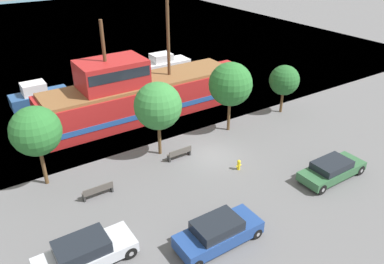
{
  "coord_description": "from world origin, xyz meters",
  "views": [
    {
      "loc": [
        -14.24,
        -19.0,
        14.66
      ],
      "look_at": [
        -0.46,
        2.0,
        1.2
      ],
      "focal_mm": 35.0,
      "sensor_mm": 36.0,
      "label": 1
    }
  ],
  "objects_px": {
    "parked_car_curb_mid": "(218,232)",
    "parked_car_curb_rear": "(332,169)",
    "bench_promenade_west": "(180,153)",
    "moored_boat_dockside": "(164,62)",
    "fire_hydrant": "(239,164)",
    "moored_boat_outer": "(39,96)",
    "bench_promenade_east": "(98,190)",
    "pirate_ship": "(141,94)",
    "parked_car_curb_front": "(85,253)"
  },
  "relations": [
    {
      "from": "parked_car_curb_mid",
      "to": "parked_car_curb_rear",
      "type": "xyz_separation_m",
      "value": [
        9.95,
        0.65,
        -0.07
      ]
    },
    {
      "from": "parked_car_curb_mid",
      "to": "parked_car_curb_rear",
      "type": "bearing_deg",
      "value": 3.76
    },
    {
      "from": "bench_promenade_west",
      "to": "moored_boat_dockside",
      "type": "bearing_deg",
      "value": 63.65
    },
    {
      "from": "fire_hydrant",
      "to": "bench_promenade_west",
      "type": "distance_m",
      "value": 4.41
    },
    {
      "from": "moored_boat_outer",
      "to": "bench_promenade_east",
      "type": "xyz_separation_m",
      "value": [
        -0.51,
        -16.89,
        -0.36
      ]
    },
    {
      "from": "moored_boat_outer",
      "to": "bench_promenade_east",
      "type": "distance_m",
      "value": 16.9
    },
    {
      "from": "pirate_ship",
      "to": "parked_car_curb_mid",
      "type": "xyz_separation_m",
      "value": [
        -3.79,
        -16.6,
        -1.28
      ]
    },
    {
      "from": "parked_car_curb_mid",
      "to": "bench_promenade_west",
      "type": "height_order",
      "value": "parked_car_curb_mid"
    },
    {
      "from": "pirate_ship",
      "to": "moored_boat_dockside",
      "type": "height_order",
      "value": "pirate_ship"
    },
    {
      "from": "moored_boat_outer",
      "to": "parked_car_curb_front",
      "type": "xyz_separation_m",
      "value": [
        -2.98,
        -21.72,
        -0.07
      ]
    },
    {
      "from": "moored_boat_outer",
      "to": "fire_hydrant",
      "type": "xyz_separation_m",
      "value": [
        8.76,
        -19.37,
        -0.4
      ]
    },
    {
      "from": "parked_car_curb_front",
      "to": "fire_hydrant",
      "type": "distance_m",
      "value": 11.98
    },
    {
      "from": "moored_boat_outer",
      "to": "parked_car_curb_front",
      "type": "height_order",
      "value": "moored_boat_outer"
    },
    {
      "from": "parked_car_curb_mid",
      "to": "parked_car_curb_front",
      "type": "bearing_deg",
      "value": 158.53
    },
    {
      "from": "parked_car_curb_front",
      "to": "pirate_ship",
      "type": "bearing_deg",
      "value": 54.32
    },
    {
      "from": "pirate_ship",
      "to": "fire_hydrant",
      "type": "relative_size",
      "value": 25.4
    },
    {
      "from": "parked_car_curb_rear",
      "to": "fire_hydrant",
      "type": "bearing_deg",
      "value": 137.27
    },
    {
      "from": "fire_hydrant",
      "to": "bench_promenade_east",
      "type": "bearing_deg",
      "value": 165.04
    },
    {
      "from": "fire_hydrant",
      "to": "bench_promenade_west",
      "type": "bearing_deg",
      "value": 127.33
    },
    {
      "from": "pirate_ship",
      "to": "moored_boat_dockside",
      "type": "distance_m",
      "value": 13.8
    },
    {
      "from": "pirate_ship",
      "to": "bench_promenade_east",
      "type": "distance_m",
      "value": 12.13
    },
    {
      "from": "parked_car_curb_rear",
      "to": "bench_promenade_east",
      "type": "relative_size",
      "value": 2.55
    },
    {
      "from": "parked_car_curb_front",
      "to": "parked_car_curb_mid",
      "type": "bearing_deg",
      "value": -21.47
    },
    {
      "from": "pirate_ship",
      "to": "parked_car_curb_rear",
      "type": "distance_m",
      "value": 17.14
    },
    {
      "from": "pirate_ship",
      "to": "parked_car_curb_front",
      "type": "xyz_separation_m",
      "value": [
        -10.13,
        -14.1,
        -1.3
      ]
    },
    {
      "from": "pirate_ship",
      "to": "fire_hydrant",
      "type": "bearing_deg",
      "value": -82.15
    },
    {
      "from": "parked_car_curb_front",
      "to": "moored_boat_outer",
      "type": "bearing_deg",
      "value": 82.17
    },
    {
      "from": "parked_car_curb_mid",
      "to": "bench_promenade_west",
      "type": "relative_size",
      "value": 2.56
    },
    {
      "from": "parked_car_curb_rear",
      "to": "bench_promenade_east",
      "type": "xyz_separation_m",
      "value": [
        -13.81,
        6.67,
        -0.24
      ]
    },
    {
      "from": "parked_car_curb_mid",
      "to": "pirate_ship",
      "type": "bearing_deg",
      "value": 77.14
    },
    {
      "from": "fire_hydrant",
      "to": "bench_promenade_east",
      "type": "relative_size",
      "value": 0.4
    },
    {
      "from": "pirate_ship",
      "to": "bench_promenade_east",
      "type": "xyz_separation_m",
      "value": [
        -7.65,
        -9.27,
        -1.59
      ]
    },
    {
      "from": "parked_car_curb_mid",
      "to": "fire_hydrant",
      "type": "height_order",
      "value": "parked_car_curb_mid"
    },
    {
      "from": "parked_car_curb_front",
      "to": "fire_hydrant",
      "type": "xyz_separation_m",
      "value": [
        11.75,
        2.35,
        -0.33
      ]
    },
    {
      "from": "bench_promenade_east",
      "to": "bench_promenade_west",
      "type": "bearing_deg",
      "value": 8.82
    },
    {
      "from": "moored_boat_outer",
      "to": "fire_hydrant",
      "type": "height_order",
      "value": "moored_boat_outer"
    },
    {
      "from": "bench_promenade_west",
      "to": "parked_car_curb_front",
      "type": "bearing_deg",
      "value": -147.18
    },
    {
      "from": "moored_boat_outer",
      "to": "bench_promenade_west",
      "type": "relative_size",
      "value": 2.89
    },
    {
      "from": "moored_boat_outer",
      "to": "parked_car_curb_rear",
      "type": "height_order",
      "value": "moored_boat_outer"
    },
    {
      "from": "moored_boat_dockside",
      "to": "parked_car_curb_mid",
      "type": "relative_size",
      "value": 1.29
    },
    {
      "from": "pirate_ship",
      "to": "parked_car_curb_rear",
      "type": "xyz_separation_m",
      "value": [
        6.16,
        -15.94,
        -1.35
      ]
    },
    {
      "from": "bench_promenade_east",
      "to": "moored_boat_dockside",
      "type": "bearing_deg",
      "value": 51.4
    },
    {
      "from": "parked_car_curb_front",
      "to": "parked_car_curb_mid",
      "type": "xyz_separation_m",
      "value": [
        6.34,
        -2.49,
        0.02
      ]
    },
    {
      "from": "parked_car_curb_mid",
      "to": "parked_car_curb_rear",
      "type": "height_order",
      "value": "parked_car_curb_mid"
    },
    {
      "from": "parked_car_curb_rear",
      "to": "fire_hydrant",
      "type": "xyz_separation_m",
      "value": [
        -4.54,
        4.19,
        -0.27
      ]
    },
    {
      "from": "moored_boat_dockside",
      "to": "fire_hydrant",
      "type": "distance_m",
      "value": 23.6
    },
    {
      "from": "pirate_ship",
      "to": "parked_car_curb_front",
      "type": "distance_m",
      "value": 17.41
    },
    {
      "from": "moored_boat_dockside",
      "to": "parked_car_curb_rear",
      "type": "distance_m",
      "value": 26.89
    },
    {
      "from": "moored_boat_dockside",
      "to": "fire_hydrant",
      "type": "bearing_deg",
      "value": -106.72
    },
    {
      "from": "pirate_ship",
      "to": "parked_car_curb_mid",
      "type": "height_order",
      "value": "pirate_ship"
    }
  ]
}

